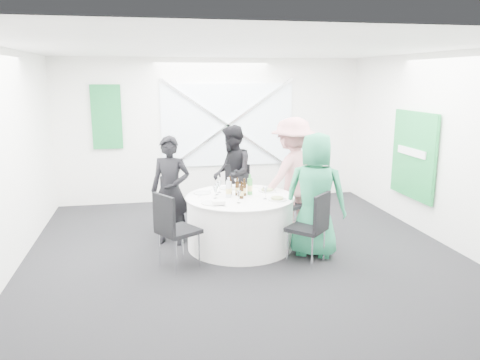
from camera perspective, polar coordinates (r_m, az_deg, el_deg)
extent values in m
plane|color=black|center=(6.75, 0.34, -8.68)|extent=(6.00, 6.00, 0.00)
plane|color=white|center=(6.30, 0.37, 15.79)|extent=(6.00, 6.00, 0.00)
plane|color=white|center=(9.31, -3.40, 6.06)|extent=(6.00, 0.00, 6.00)
plane|color=white|center=(3.56, 10.17, -4.62)|extent=(6.00, 0.00, 6.00)
plane|color=white|center=(6.48, -26.61, 1.96)|extent=(0.00, 6.00, 6.00)
plane|color=white|center=(7.57, 23.24, 3.60)|extent=(0.00, 6.00, 6.00)
cube|color=silver|center=(9.30, -1.53, 6.70)|extent=(2.60, 0.03, 1.60)
cube|color=silver|center=(9.27, -1.49, 6.67)|extent=(2.63, 0.05, 1.84)
cube|color=silver|center=(9.27, -1.49, 6.67)|extent=(2.63, 0.05, 1.84)
cube|color=#156A36|center=(9.17, -15.95, 7.40)|extent=(0.55, 0.04, 1.20)
cube|color=#198A3B|center=(8.06, 20.38, 2.87)|extent=(0.05, 1.20, 1.40)
cylinder|color=white|center=(6.81, 0.00, -5.18)|extent=(1.52, 1.52, 0.74)
cylinder|color=white|center=(6.70, 0.00, -2.09)|extent=(1.56, 1.56, 0.02)
cube|color=black|center=(7.83, -0.27, -2.01)|extent=(0.51, 0.51, 0.05)
cube|color=black|center=(7.98, -0.32, 0.22)|extent=(0.43, 0.11, 0.48)
cylinder|color=silver|center=(8.08, 0.98, -3.39)|extent=(0.02, 0.02, 0.46)
cylinder|color=silver|center=(8.07, -1.59, -3.41)|extent=(0.02, 0.02, 0.46)
cylinder|color=silver|center=(7.73, 1.11, -4.12)|extent=(0.02, 0.02, 0.46)
cylinder|color=silver|center=(7.72, -1.57, -4.14)|extent=(0.02, 0.02, 0.46)
cube|color=black|center=(7.34, -7.20, -3.20)|extent=(0.61, 0.61, 0.05)
cube|color=black|center=(7.40, -8.54, -1.05)|extent=(0.30, 0.34, 0.47)
cylinder|color=silver|center=(7.64, -7.42, -4.47)|extent=(0.02, 0.02, 0.44)
cylinder|color=silver|center=(7.38, -9.06, -5.14)|extent=(0.02, 0.02, 0.44)
cylinder|color=silver|center=(7.44, -5.25, -4.88)|extent=(0.02, 0.02, 0.44)
cylinder|color=silver|center=(7.17, -6.85, -5.59)|extent=(0.02, 0.02, 0.44)
cube|color=black|center=(7.41, 5.97, -3.07)|extent=(0.57, 0.57, 0.05)
cube|color=black|center=(7.49, 7.12, -0.93)|extent=(0.22, 0.38, 0.46)
cylinder|color=silver|center=(7.48, 7.81, -4.88)|extent=(0.02, 0.02, 0.44)
cylinder|color=silver|center=(7.71, 5.95, -4.30)|extent=(0.02, 0.02, 0.44)
cylinder|color=silver|center=(7.25, 5.91, -5.41)|extent=(0.02, 0.02, 0.44)
cylinder|color=silver|center=(7.49, 4.05, -4.79)|extent=(0.02, 0.02, 0.44)
cube|color=black|center=(6.26, 8.09, -5.88)|extent=(0.63, 0.63, 0.05)
cube|color=black|center=(6.10, 9.95, -3.85)|extent=(0.33, 0.33, 0.48)
cylinder|color=silver|center=(6.12, 8.78, -8.82)|extent=(0.02, 0.02, 0.45)
cylinder|color=silver|center=(6.43, 10.19, -7.82)|extent=(0.02, 0.02, 0.45)
cylinder|color=silver|center=(6.27, 5.79, -8.20)|extent=(0.02, 0.02, 0.45)
cylinder|color=silver|center=(6.57, 7.32, -7.26)|extent=(0.02, 0.02, 0.45)
cube|color=black|center=(6.12, -7.48, -6.18)|extent=(0.63, 0.63, 0.05)
cube|color=black|center=(5.92, -9.27, -4.11)|extent=(0.27, 0.39, 0.49)
cylinder|color=silver|center=(6.25, -9.81, -8.34)|extent=(0.02, 0.02, 0.47)
cylinder|color=silver|center=(5.96, -7.81, -9.32)|extent=(0.02, 0.02, 0.47)
cylinder|color=silver|center=(6.44, -7.05, -7.60)|extent=(0.02, 0.02, 0.47)
cylinder|color=silver|center=(6.17, -4.98, -8.49)|extent=(0.02, 0.02, 0.47)
imported|color=black|center=(6.92, -8.46, -1.30)|extent=(0.68, 0.56, 1.61)
imported|color=black|center=(7.93, -0.97, 0.76)|extent=(0.51, 0.84, 1.65)
imported|color=tan|center=(7.38, 6.39, 0.51)|extent=(1.30, 1.05, 1.83)
imported|color=#227E54|center=(6.45, 9.17, -1.84)|extent=(1.00, 0.88, 1.72)
cylinder|color=silver|center=(7.15, -1.45, -1.01)|extent=(0.26, 0.26, 0.01)
cylinder|color=silver|center=(6.89, -4.61, -1.57)|extent=(0.26, 0.26, 0.01)
cylinder|color=silver|center=(7.00, 3.34, -1.33)|extent=(0.27, 0.27, 0.01)
cylinder|color=#849B53|center=(7.00, 3.34, -1.17)|extent=(0.17, 0.17, 0.02)
cylinder|color=silver|center=(6.53, 4.56, -2.37)|extent=(0.26, 0.26, 0.01)
cylinder|color=#849B53|center=(6.52, 4.56, -2.20)|extent=(0.17, 0.17, 0.02)
cylinder|color=silver|center=(6.34, -3.44, -2.80)|extent=(0.28, 0.28, 0.01)
cube|color=white|center=(6.24, -2.63, -2.74)|extent=(0.18, 0.12, 0.05)
cylinder|color=#321C09|center=(6.76, -1.24, -0.94)|extent=(0.06, 0.06, 0.22)
cylinder|color=#321C09|center=(6.72, -1.24, 0.22)|extent=(0.02, 0.02, 0.06)
cylinder|color=#DCC674|center=(6.76, -1.23, -1.12)|extent=(0.06, 0.06, 0.08)
cylinder|color=#321C09|center=(6.74, -0.34, -1.05)|extent=(0.06, 0.06, 0.20)
cylinder|color=#321C09|center=(6.71, -0.34, 0.03)|extent=(0.02, 0.02, 0.06)
cylinder|color=#DCC674|center=(6.74, -0.34, -1.21)|extent=(0.06, 0.06, 0.07)
cylinder|color=#321C09|center=(6.72, 0.53, -1.10)|extent=(0.06, 0.06, 0.20)
cylinder|color=#321C09|center=(6.69, 0.54, -0.03)|extent=(0.02, 0.02, 0.06)
cylinder|color=#DCC674|center=(6.72, 0.53, -1.27)|extent=(0.06, 0.06, 0.07)
cylinder|color=#321C09|center=(6.56, 0.18, -1.47)|extent=(0.06, 0.06, 0.19)
cylinder|color=#321C09|center=(6.53, 0.18, -0.40)|extent=(0.02, 0.02, 0.06)
cylinder|color=#DCC674|center=(6.57, 0.18, -1.63)|extent=(0.06, 0.06, 0.07)
cylinder|color=green|center=(6.78, 1.21, -0.79)|extent=(0.08, 0.08, 0.24)
cylinder|color=green|center=(6.75, 1.22, 0.45)|extent=(0.03, 0.03, 0.06)
cylinder|color=#DCC674|center=(6.79, 1.21, -0.99)|extent=(0.08, 0.08, 0.08)
cylinder|color=silver|center=(6.64, -1.41, -1.15)|extent=(0.08, 0.08, 0.23)
cylinder|color=silver|center=(6.60, -1.42, 0.06)|extent=(0.03, 0.03, 0.06)
cylinder|color=#DCC674|center=(6.64, -1.41, -1.34)|extent=(0.08, 0.08, 0.08)
cylinder|color=white|center=(7.09, -0.44, -1.17)|extent=(0.06, 0.06, 0.00)
cylinder|color=white|center=(7.08, -0.44, -0.77)|extent=(0.01, 0.01, 0.10)
cone|color=white|center=(7.06, -0.44, -0.17)|extent=(0.07, 0.07, 0.08)
cylinder|color=white|center=(6.57, 3.08, -2.30)|extent=(0.06, 0.06, 0.00)
cylinder|color=white|center=(6.56, 3.09, -1.86)|extent=(0.01, 0.01, 0.10)
cone|color=white|center=(6.54, 3.10, -1.22)|extent=(0.07, 0.07, 0.08)
cylinder|color=white|center=(6.92, -2.55, -1.53)|extent=(0.06, 0.06, 0.00)
cylinder|color=white|center=(6.91, -2.56, -1.11)|extent=(0.01, 0.01, 0.10)
cone|color=white|center=(6.89, -2.56, -0.49)|extent=(0.07, 0.07, 0.08)
cylinder|color=white|center=(6.99, -1.41, -1.39)|extent=(0.06, 0.06, 0.00)
cylinder|color=white|center=(6.98, -1.41, -0.97)|extent=(0.01, 0.01, 0.10)
cone|color=white|center=(6.96, -1.41, -0.36)|extent=(0.07, 0.07, 0.08)
cylinder|color=white|center=(6.79, -2.85, -1.81)|extent=(0.06, 0.06, 0.00)
cylinder|color=white|center=(6.78, -2.85, -1.38)|extent=(0.01, 0.01, 0.10)
cone|color=white|center=(6.76, -2.86, -0.75)|extent=(0.07, 0.07, 0.08)
cylinder|color=white|center=(6.35, -0.16, -2.80)|extent=(0.06, 0.06, 0.00)
cylinder|color=white|center=(6.34, -0.16, -2.35)|extent=(0.01, 0.01, 0.10)
cone|color=white|center=(6.32, -0.16, -1.68)|extent=(0.07, 0.07, 0.08)
cylinder|color=white|center=(6.61, -3.02, -2.22)|extent=(0.06, 0.06, 0.00)
cylinder|color=white|center=(6.59, -3.03, -1.78)|extent=(0.01, 0.01, 0.10)
cone|color=white|center=(6.58, -3.03, -1.14)|extent=(0.07, 0.07, 0.08)
cube|color=silver|center=(7.08, -3.56, -1.22)|extent=(0.10, 0.13, 0.01)
cube|color=silver|center=(6.73, -4.91, -1.96)|extent=(0.09, 0.14, 0.01)
cube|color=silver|center=(6.95, 4.34, -1.49)|extent=(0.09, 0.14, 0.01)
cube|color=silver|center=(7.19, 2.22, -0.98)|extent=(0.09, 0.13, 0.01)
cube|color=silver|center=(6.41, -4.27, -2.70)|extent=(0.11, 0.12, 0.01)
cube|color=silver|center=(6.19, -2.12, -3.20)|extent=(0.10, 0.13, 0.01)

